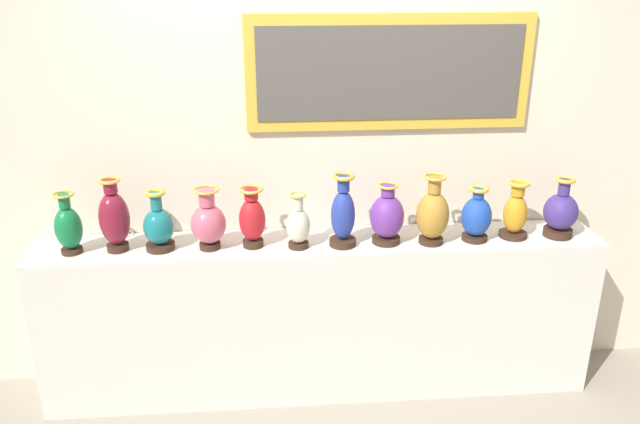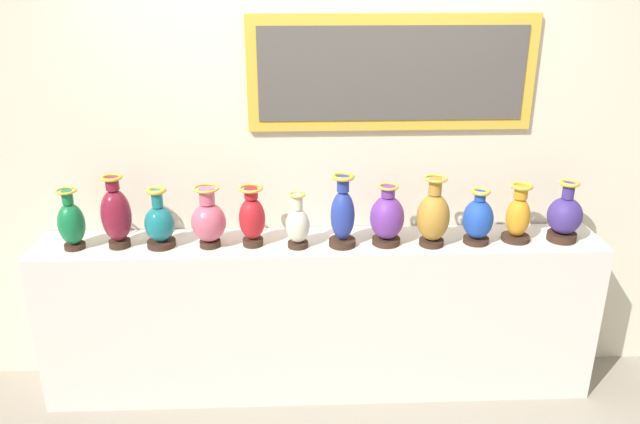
% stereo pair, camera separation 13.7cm
% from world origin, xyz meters
% --- Properties ---
extents(ground_plane, '(11.96, 11.96, 0.00)m').
position_xyz_m(ground_plane, '(0.00, 0.00, 0.00)').
color(ground_plane, gray).
extents(display_shelf, '(3.17, 0.40, 0.96)m').
position_xyz_m(display_shelf, '(0.00, 0.00, 0.48)').
color(display_shelf, silver).
rests_on(display_shelf, ground_plane).
extents(back_wall, '(5.96, 0.14, 2.76)m').
position_xyz_m(back_wall, '(0.01, 0.26, 1.39)').
color(back_wall, beige).
rests_on(back_wall, ground_plane).
extents(vase_emerald, '(0.14, 0.14, 0.34)m').
position_xyz_m(vase_emerald, '(-1.34, -0.04, 1.11)').
color(vase_emerald, '#382319').
rests_on(vase_emerald, display_shelf).
extents(vase_burgundy, '(0.16, 0.16, 0.41)m').
position_xyz_m(vase_burgundy, '(-1.10, -0.02, 1.15)').
color(vase_burgundy, '#382319').
rests_on(vase_burgundy, display_shelf).
extents(vase_teal, '(0.16, 0.16, 0.34)m').
position_xyz_m(vase_teal, '(-0.87, -0.03, 1.10)').
color(vase_teal, '#382319').
rests_on(vase_teal, display_shelf).
extents(vase_rose, '(0.19, 0.19, 0.34)m').
position_xyz_m(vase_rose, '(-0.61, -0.04, 1.12)').
color(vase_rose, '#382319').
rests_on(vase_rose, display_shelf).
extents(vase_crimson, '(0.14, 0.14, 0.34)m').
position_xyz_m(vase_crimson, '(-0.37, -0.03, 1.13)').
color(vase_crimson, '#382319').
rests_on(vase_crimson, display_shelf).
extents(vase_ivory, '(0.13, 0.13, 0.31)m').
position_xyz_m(vase_ivory, '(-0.12, -0.07, 1.09)').
color(vase_ivory, '#382319').
rests_on(vase_ivory, display_shelf).
extents(vase_cobalt, '(0.15, 0.15, 0.41)m').
position_xyz_m(vase_cobalt, '(0.12, -0.06, 1.14)').
color(vase_cobalt, '#382319').
rests_on(vase_cobalt, display_shelf).
extents(vase_violet, '(0.19, 0.19, 0.34)m').
position_xyz_m(vase_violet, '(0.36, -0.05, 1.12)').
color(vase_violet, '#382319').
rests_on(vase_violet, display_shelf).
extents(vase_ochre, '(0.18, 0.18, 0.39)m').
position_xyz_m(vase_ochre, '(0.61, -0.07, 1.13)').
color(vase_ochre, '#382319').
rests_on(vase_ochre, display_shelf).
extents(vase_sapphire, '(0.17, 0.17, 0.31)m').
position_xyz_m(vase_sapphire, '(0.87, -0.05, 1.10)').
color(vase_sapphire, '#382319').
rests_on(vase_sapphire, display_shelf).
extents(vase_amber, '(0.16, 0.16, 0.33)m').
position_xyz_m(vase_amber, '(1.10, -0.03, 1.11)').
color(vase_amber, '#382319').
rests_on(vase_amber, display_shelf).
extents(vase_indigo, '(0.19, 0.19, 0.35)m').
position_xyz_m(vase_indigo, '(1.35, -0.04, 1.11)').
color(vase_indigo, '#382319').
rests_on(vase_indigo, display_shelf).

